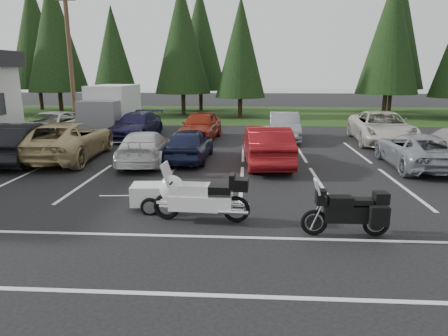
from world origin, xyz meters
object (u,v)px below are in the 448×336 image
car_near_1 (23,142)px  car_far_1 (136,125)px  car_far_0 (51,126)px  car_far_2 (201,126)px  utility_pole (70,55)px  cargo_trailer (152,197)px  adventure_motorcycle (346,208)px  car_near_5 (267,145)px  car_near_4 (190,144)px  car_near_3 (145,147)px  car_far_4 (381,127)px  box_truck (109,109)px  car_near_6 (417,150)px  car_near_2 (67,140)px  touring_motorcycle (201,192)px  car_far_3 (284,127)px

car_near_1 → car_far_1: bearing=-121.1°
car_far_0 → car_far_2: bearing=8.9°
utility_pole → car_far_1: size_ratio=1.80×
car_far_0 → cargo_trailer: (8.40, -11.24, -0.40)m
adventure_motorcycle → cargo_trailer: bearing=161.5°
cargo_trailer → car_far_1: bearing=102.9°
car_near_5 → car_far_0: (-11.80, 5.49, -0.04)m
car_near_4 → adventure_motorcycle: 9.22m
car_near_5 → cargo_trailer: (-3.40, -5.75, -0.44)m
car_near_3 → car_far_4: car_far_4 is taller
car_near_3 → utility_pole: bearing=-54.9°
box_truck → car_near_5: size_ratio=1.13×
utility_pole → car_near_6: bearing=-24.7°
box_truck → car_near_4: bearing=-51.7°
car_near_5 → car_near_2: bearing=-7.9°
car_near_1 → car_near_5: 10.28m
car_near_3 → cargo_trailer: car_near_3 is taller
car_far_4 → cargo_trailer: car_far_4 is taller
car_near_1 → car_far_0: (-1.52, 5.59, -0.06)m
car_far_1 → touring_motorcycle: 13.98m
car_far_2 → car_far_1: bearing=178.8°
box_truck → car_near_5: box_truck is taller
car_near_3 → car_far_3: size_ratio=1.01×
box_truck → car_far_1: box_truck is taller
car_far_0 → car_far_4: (18.17, 0.08, 0.06)m
car_near_4 → car_near_5: bearing=171.5°
car_near_3 → car_near_4: bearing=-166.0°
touring_motorcycle → cargo_trailer: (-1.46, 0.77, -0.40)m
car_near_5 → car_far_2: bearing=-64.0°
car_near_4 → car_far_0: (-8.53, 4.89, 0.06)m
utility_pole → car_far_2: bearing=-13.7°
car_far_1 → car_far_0: bearing=-163.3°
car_near_4 → car_far_0: bearing=-27.9°
car_near_2 → car_far_1: car_near_2 is taller
car_near_1 → car_near_3: (5.21, 0.12, -0.17)m
car_far_0 → car_far_4: size_ratio=0.93×
car_near_1 → car_far_2: (6.84, 6.09, -0.04)m
car_near_1 → car_near_3: size_ratio=1.10×
box_truck → car_far_1: (2.25, -2.03, -0.72)m
car_near_4 → touring_motorcycle: (1.33, -7.13, 0.05)m
box_truck → car_near_4: size_ratio=1.33×
car_far_2 → car_far_3: bearing=7.7°
box_truck → car_far_2: box_truck is taller
cargo_trailer → adventure_motorcycle: 5.17m
car_far_3 → cargo_trailer: bearing=-108.9°
box_truck → car_far_2: bearing=-22.2°
box_truck → car_near_6: size_ratio=1.14×
car_near_1 → cargo_trailer: car_near_1 is taller
car_far_1 → cargo_trailer: size_ratio=3.12×
car_far_1 → touring_motorcycle: size_ratio=1.80×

